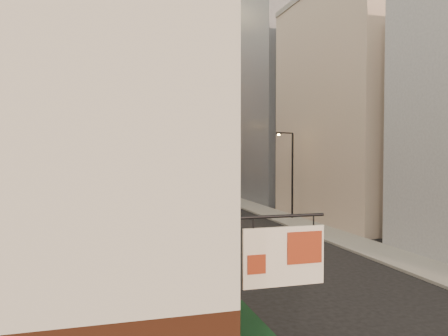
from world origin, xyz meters
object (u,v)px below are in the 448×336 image
(white_tower, at_px, (205,88))
(streetlamp_far, at_px, (222,155))
(clock_tower, at_px, (141,100))
(traffic_light_left, at_px, (131,180))
(streetlamp_mid, at_px, (291,170))

(white_tower, height_order, streetlamp_far, white_tower)
(white_tower, bearing_deg, clock_tower, 128.16)
(streetlamp_far, xyz_separation_m, traffic_light_left, (-12.91, -11.90, -2.43))
(white_tower, relative_size, streetlamp_mid, 5.26)
(white_tower, distance_m, traffic_light_left, 43.88)
(traffic_light_left, bearing_deg, clock_tower, -105.25)
(clock_tower, xyz_separation_m, streetlamp_mid, (7.89, -60.17, -13.13))
(streetlamp_mid, bearing_deg, clock_tower, 76.39)
(clock_tower, bearing_deg, traffic_light_left, -96.34)
(white_tower, height_order, traffic_light_left, white_tower)
(clock_tower, distance_m, white_tower, 17.83)
(streetlamp_far, height_order, traffic_light_left, streetlamp_far)
(traffic_light_left, bearing_deg, streetlamp_mid, 138.88)
(streetlamp_far, relative_size, traffic_light_left, 2.03)
(clock_tower, distance_m, streetlamp_far, 42.04)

